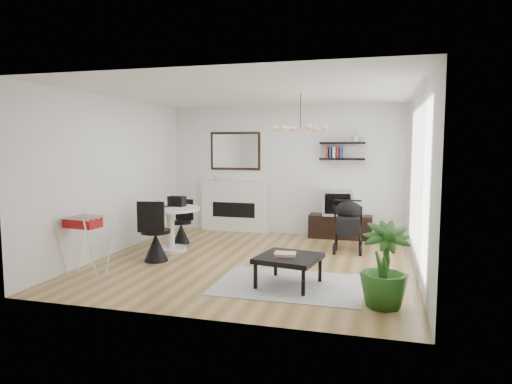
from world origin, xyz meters
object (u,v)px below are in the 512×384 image
(coffee_table, at_px, (289,259))
(tv_console, at_px, (340,227))
(fireplace, at_px, (235,200))
(stroller, at_px, (348,227))
(crt_tv, at_px, (339,202))
(drying_rack, at_px, (86,243))
(potted_plant, at_px, (384,265))
(dining_table, at_px, (170,222))

(coffee_table, bearing_deg, tv_console, 83.22)
(fireplace, height_order, stroller, fireplace)
(crt_tv, height_order, drying_rack, crt_tv)
(fireplace, height_order, tv_console, fireplace)
(drying_rack, relative_size, stroller, 0.87)
(tv_console, height_order, drying_rack, drying_rack)
(potted_plant, bearing_deg, crt_tv, 102.80)
(dining_table, relative_size, potted_plant, 1.07)
(tv_console, distance_m, potted_plant, 3.95)
(tv_console, distance_m, coffee_table, 3.39)
(fireplace, bearing_deg, stroller, -25.77)
(drying_rack, height_order, coffee_table, drying_rack)
(coffee_table, relative_size, potted_plant, 0.91)
(fireplace, relative_size, drying_rack, 2.52)
(crt_tv, distance_m, potted_plant, 3.96)
(tv_console, bearing_deg, drying_rack, -133.40)
(tv_console, bearing_deg, dining_table, -145.89)
(potted_plant, bearing_deg, stroller, 102.18)
(stroller, distance_m, coffee_table, 2.38)
(crt_tv, xyz_separation_m, potted_plant, (0.88, -3.85, -0.23))
(drying_rack, xyz_separation_m, potted_plant, (4.21, -0.28, 0.05))
(stroller, distance_m, potted_plant, 2.85)
(drying_rack, xyz_separation_m, stroller, (3.61, 2.51, -0.03))
(fireplace, xyz_separation_m, drying_rack, (-1.08, -3.73, -0.23))
(coffee_table, bearing_deg, dining_table, 149.36)
(dining_table, xyz_separation_m, stroller, (3.06, 0.85, -0.09))
(fireplace, distance_m, potted_plant, 5.09)
(dining_table, distance_m, potted_plant, 4.14)
(fireplace, distance_m, drying_rack, 3.89)
(drying_rack, bearing_deg, fireplace, 80.25)
(tv_console, bearing_deg, stroller, -77.95)
(drying_rack, relative_size, coffee_table, 0.95)
(crt_tv, height_order, potted_plant, potted_plant)
(stroller, bearing_deg, tv_console, 100.13)
(coffee_table, height_order, potted_plant, potted_plant)
(fireplace, xyz_separation_m, potted_plant, (3.13, -4.01, -0.19))
(crt_tv, xyz_separation_m, coffee_table, (-0.35, -3.36, -0.36))
(potted_plant, bearing_deg, coffee_table, 157.99)
(fireplace, bearing_deg, coffee_table, -61.58)
(coffee_table, distance_m, potted_plant, 1.33)
(coffee_table, bearing_deg, drying_rack, -175.88)
(tv_console, height_order, stroller, stroller)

